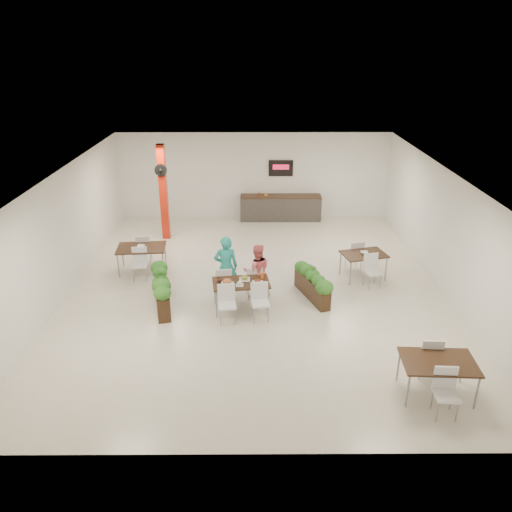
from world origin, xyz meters
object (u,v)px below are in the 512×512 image
(main_table, at_px, (241,286))
(planter_right, at_px, (312,281))
(service_counter, at_px, (280,207))
(diner_woman, at_px, (257,271))
(side_table_b, at_px, (364,257))
(side_table_c, at_px, (438,366))
(planter_left, at_px, (161,287))
(red_column, at_px, (163,191))
(side_table_a, at_px, (142,250))
(diner_man, at_px, (226,267))

(main_table, relative_size, planter_right, 1.07)
(service_counter, xyz_separation_m, diner_woman, (-0.93, -6.16, 0.25))
(side_table_b, height_order, side_table_c, same)
(side_table_c, bearing_deg, planter_right, 119.31)
(diner_woman, relative_size, side_table_c, 0.90)
(service_counter, distance_m, main_table, 6.95)
(planter_left, bearing_deg, service_counter, 63.17)
(red_column, height_order, side_table_c, red_column)
(main_table, relative_size, side_table_b, 1.05)
(diner_woman, distance_m, side_table_c, 5.22)
(red_column, bearing_deg, diner_woman, -54.44)
(diner_woman, relative_size, side_table_a, 0.90)
(main_table, relative_size, planter_left, 0.92)
(service_counter, relative_size, planter_right, 1.82)
(service_counter, bearing_deg, side_table_a, -133.29)
(diner_woman, height_order, side_table_c, diner_woman)
(service_counter, height_order, diner_woman, service_counter)
(service_counter, xyz_separation_m, planter_right, (0.51, -6.23, -0.01))
(planter_left, bearing_deg, diner_woman, 10.79)
(red_column, bearing_deg, planter_left, -82.23)
(diner_woman, bearing_deg, red_column, -61.55)
(red_column, relative_size, main_table, 1.82)
(service_counter, bearing_deg, planter_left, -116.83)
(planter_right, height_order, side_table_c, side_table_c)
(main_table, distance_m, planter_right, 1.95)
(side_table_a, relative_size, side_table_b, 0.99)
(diner_woman, bearing_deg, planter_left, 3.68)
(main_table, xyz_separation_m, side_table_a, (-2.93, 2.29, 0.01))
(diner_man, distance_m, planter_left, 1.72)
(main_table, xyz_separation_m, diner_woman, (0.41, 0.66, 0.10))
(red_column, height_order, side_table_b, red_column)
(main_table, distance_m, side_table_a, 3.72)
(main_table, bearing_deg, side_table_c, -41.36)
(diner_man, bearing_deg, service_counter, -112.77)
(diner_man, relative_size, planter_right, 1.03)
(diner_man, relative_size, side_table_b, 1.02)
(service_counter, xyz_separation_m, side_table_c, (2.44, -10.14, 0.15))
(side_table_a, bearing_deg, red_column, 79.30)
(diner_man, relative_size, diner_woman, 1.15)
(planter_left, bearing_deg, side_table_c, -31.29)
(service_counter, height_order, planter_right, service_counter)
(main_table, bearing_deg, planter_right, 17.60)
(planter_right, height_order, side_table_a, side_table_a)
(red_column, xyz_separation_m, side_table_c, (6.44, -8.28, -1.00))
(red_column, relative_size, diner_man, 1.88)
(service_counter, bearing_deg, side_table_c, -76.45)
(diner_woman, distance_m, side_table_a, 3.72)
(service_counter, relative_size, side_table_a, 1.82)
(side_table_a, xyz_separation_m, side_table_b, (6.35, -0.51, -0.01))
(service_counter, xyz_separation_m, side_table_a, (-4.27, -4.53, 0.15))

